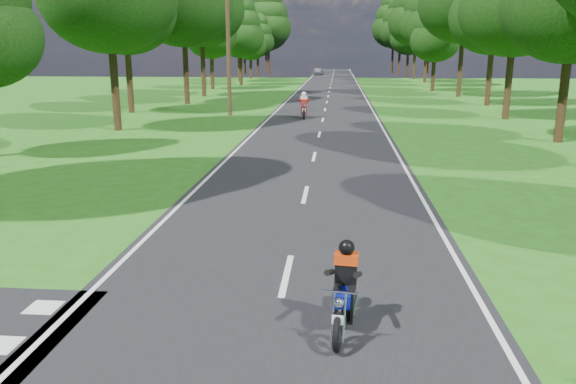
# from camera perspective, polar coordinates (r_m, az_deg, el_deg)

# --- Properties ---
(ground) EXTENTS (160.00, 160.00, 0.00)m
(ground) POSITION_cam_1_polar(r_m,az_deg,el_deg) (8.71, -1.38, -13.59)
(ground) COLOR #2A5714
(ground) RESTS_ON ground
(main_road) EXTENTS (7.00, 140.00, 0.02)m
(main_road) POSITION_cam_1_polar(r_m,az_deg,el_deg) (57.81, 4.22, 10.14)
(main_road) COLOR black
(main_road) RESTS_ON ground
(road_markings) EXTENTS (7.40, 140.00, 0.01)m
(road_markings) POSITION_cam_1_polar(r_m,az_deg,el_deg) (55.94, 4.04, 10.02)
(road_markings) COLOR silver
(road_markings) RESTS_ON main_road
(treeline) EXTENTS (40.00, 115.35, 14.78)m
(treeline) POSITION_cam_1_polar(r_m,az_deg,el_deg) (67.85, 5.76, 17.67)
(treeline) COLOR black
(treeline) RESTS_ON ground
(telegraph_pole) EXTENTS (1.20, 0.26, 8.00)m
(telegraph_pole) POSITION_cam_1_polar(r_m,az_deg,el_deg) (36.32, -6.07, 14.14)
(telegraph_pole) COLOR #382616
(telegraph_pole) RESTS_ON ground
(rider_near_blue) EXTENTS (0.74, 1.66, 1.34)m
(rider_near_blue) POSITION_cam_1_polar(r_m,az_deg,el_deg) (8.41, 5.74, -9.52)
(rider_near_blue) COLOR #0C198D
(rider_near_blue) RESTS_ON main_road
(rider_far_red) EXTENTS (0.78, 1.94, 1.58)m
(rider_far_red) POSITION_cam_1_polar(r_m,az_deg,el_deg) (34.78, 1.62, 8.83)
(rider_far_red) COLOR #A60C0E
(rider_far_red) RESTS_ON main_road
(distant_car) EXTENTS (1.95, 3.82, 1.25)m
(distant_car) POSITION_cam_1_polar(r_m,az_deg,el_deg) (97.09, 3.04, 12.16)
(distant_car) COLOR #A9ABB1
(distant_car) RESTS_ON main_road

